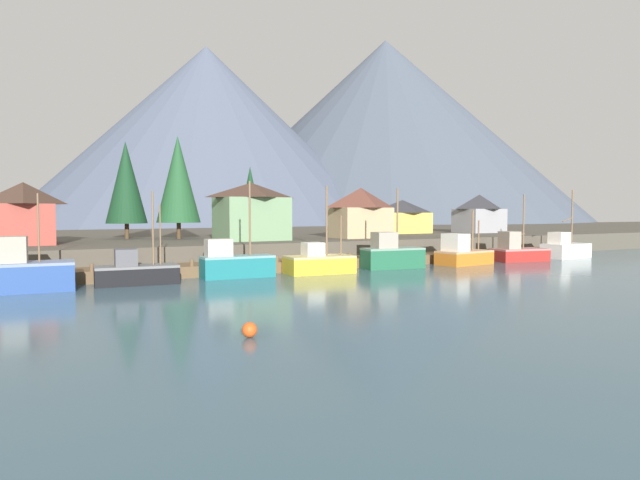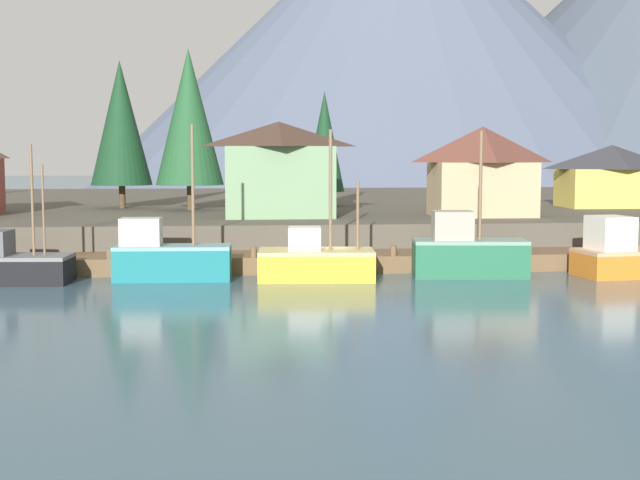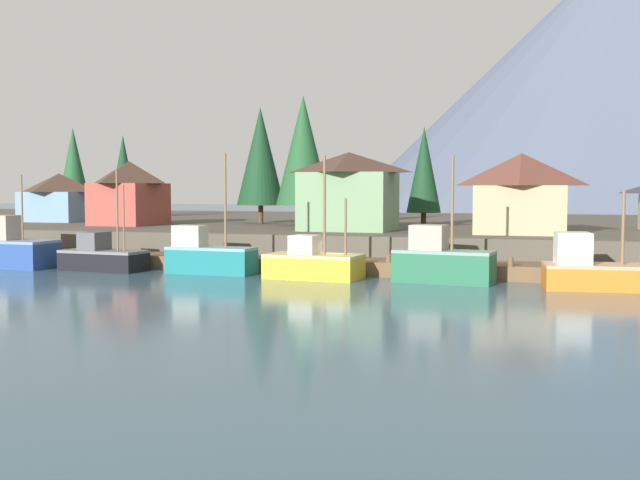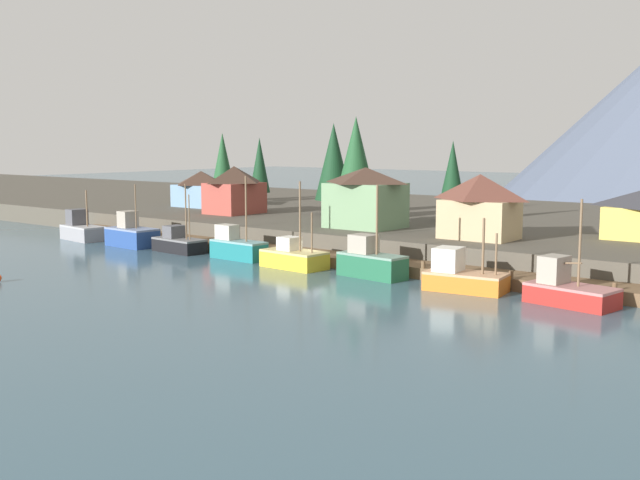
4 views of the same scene
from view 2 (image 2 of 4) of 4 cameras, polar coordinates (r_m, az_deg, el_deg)
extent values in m
cube|color=#3D5B6B|center=(70.10, -1.33, -0.40)|extent=(400.00, 400.00, 1.00)
cube|color=brown|center=(52.16, 0.07, -1.40)|extent=(80.00, 4.00, 1.00)
cylinder|color=brown|center=(50.61, -13.39, -1.43)|extent=(0.36, 0.36, 1.60)
cylinder|color=brown|center=(50.12, -4.30, -1.36)|extent=(0.36, 0.36, 1.60)
cylinder|color=brown|center=(50.90, 4.75, -1.25)|extent=(0.36, 0.36, 1.60)
cylinder|color=brown|center=(52.89, 13.31, -1.12)|extent=(0.36, 0.36, 1.60)
cube|color=#4C473D|center=(81.88, -1.93, 1.70)|extent=(400.00, 56.00, 2.50)
cone|color=#4C566B|center=(179.56, 5.12, 12.86)|extent=(122.24, 122.24, 58.88)
cube|color=black|center=(49.69, -19.30, -1.90)|extent=(6.44, 3.16, 1.30)
cube|color=slate|center=(49.60, -19.33, -1.04)|extent=(6.44, 3.16, 0.20)
cylinder|color=brown|center=(48.98, -18.04, 2.48)|extent=(0.15, 0.15, 5.87)
cylinder|color=brown|center=(48.85, -17.39, 1.86)|extent=(0.12, 0.12, 4.78)
cube|color=#196B70|center=(48.67, -9.45, -1.57)|extent=(6.35, 2.51, 1.70)
cube|color=#679496|center=(48.57, -9.47, -0.46)|extent=(6.35, 2.51, 0.20)
cube|color=#B2AD9E|center=(48.71, -11.46, 0.53)|extent=(2.23, 1.56, 1.49)
cylinder|color=brown|center=(48.21, -8.20, 3.51)|extent=(0.18, 0.18, 6.50)
cube|color=gold|center=(48.19, -0.24, -1.72)|extent=(6.47, 3.55, 1.44)
cube|color=tan|center=(48.09, -0.24, -0.75)|extent=(6.47, 3.55, 0.20)
cube|color=silver|center=(48.01, -1.00, 0.11)|extent=(1.87, 1.86, 1.24)
cylinder|color=brown|center=(47.85, 0.68, 3.25)|extent=(0.19, 0.19, 6.51)
cylinder|color=brown|center=(48.00, 2.45, 1.58)|extent=(0.16, 0.16, 3.72)
cube|color=#1E5B3D|center=(49.94, 9.63, -1.28)|extent=(6.48, 3.07, 1.88)
cube|color=gray|center=(49.82, 9.65, -0.09)|extent=(6.48, 3.07, 0.20)
cube|color=gray|center=(49.60, 8.54, 0.94)|extent=(2.36, 2.06, 1.60)
cylinder|color=brown|center=(49.69, 10.30, 3.47)|extent=(0.19, 0.19, 6.01)
cube|color=#CC6B1E|center=(52.73, 19.52, -1.48)|extent=(6.60, 3.86, 1.31)
cube|color=tan|center=(52.64, 19.54, -0.66)|extent=(6.60, 3.86, 0.20)
cube|color=silver|center=(51.77, 18.19, 0.43)|extent=(2.28, 2.58, 1.88)
cube|color=#6B8E66|center=(61.36, -2.67, 3.79)|extent=(7.32, 6.20, 4.82)
pyramid|color=#422D23|center=(61.34, -2.68, 6.84)|extent=(7.69, 6.51, 1.70)
cube|color=tan|center=(62.47, 10.38, 3.24)|extent=(6.78, 4.69, 3.73)
pyramid|color=brown|center=(62.42, 10.43, 6.08)|extent=(7.12, 4.92, 2.46)
cube|color=gold|center=(75.37, 18.23, 3.20)|extent=(7.85, 4.75, 3.09)
pyramid|color=#2D2D33|center=(75.32, 18.29, 5.10)|extent=(8.24, 4.99, 1.92)
cylinder|color=#4C3823|center=(73.13, 0.29, 2.68)|extent=(0.50, 0.50, 1.20)
cone|color=#14381E|center=(73.04, 0.29, 6.36)|extent=(3.30, 3.30, 8.20)
cylinder|color=#4C3823|center=(71.98, -12.62, 2.75)|extent=(0.50, 0.50, 1.85)
cone|color=#14381E|center=(71.93, -12.72, 7.37)|extent=(4.80, 4.80, 9.76)
cylinder|color=#4C3823|center=(68.66, -8.36, 2.73)|extent=(0.50, 0.50, 1.94)
cone|color=#1E4C28|center=(68.62, -8.43, 7.86)|extent=(5.17, 5.17, 10.34)
camera|label=1|loc=(19.88, -83.95, -2.95)|focal=30.18mm
camera|label=3|loc=(20.32, 88.37, -2.46)|focal=43.65mm
camera|label=4|loc=(50.09, 92.18, 5.31)|focal=42.57mm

